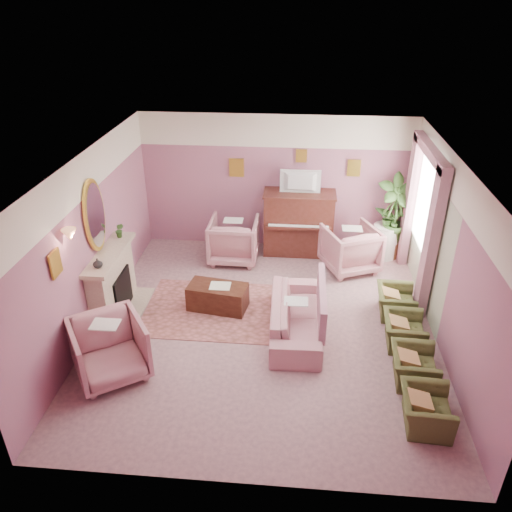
# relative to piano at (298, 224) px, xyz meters

# --- Properties ---
(floor) EXTENTS (5.50, 6.00, 0.01)m
(floor) POSITION_rel_piano_xyz_m (-0.50, -2.68, -0.65)
(floor) COLOR gray
(floor) RESTS_ON ground
(ceiling) EXTENTS (5.50, 6.00, 0.01)m
(ceiling) POSITION_rel_piano_xyz_m (-0.50, -2.68, 2.15)
(ceiling) COLOR white
(ceiling) RESTS_ON wall_back
(wall_back) EXTENTS (5.50, 0.02, 2.80)m
(wall_back) POSITION_rel_piano_xyz_m (-0.50, 0.32, 0.75)
(wall_back) COLOR #845878
(wall_back) RESTS_ON floor
(wall_front) EXTENTS (5.50, 0.02, 2.80)m
(wall_front) POSITION_rel_piano_xyz_m (-0.50, -5.68, 0.75)
(wall_front) COLOR #845878
(wall_front) RESTS_ON floor
(wall_left) EXTENTS (0.02, 6.00, 2.80)m
(wall_left) POSITION_rel_piano_xyz_m (-3.25, -2.68, 0.75)
(wall_left) COLOR #845878
(wall_left) RESTS_ON floor
(wall_right) EXTENTS (0.02, 6.00, 2.80)m
(wall_right) POSITION_rel_piano_xyz_m (2.25, -2.68, 0.75)
(wall_right) COLOR #845878
(wall_right) RESTS_ON floor
(picture_rail_band) EXTENTS (5.50, 0.01, 0.65)m
(picture_rail_band) POSITION_rel_piano_xyz_m (-0.50, 0.31, 1.82)
(picture_rail_band) COLOR white
(picture_rail_band) RESTS_ON wall_back
(stripe_panel) EXTENTS (0.01, 3.00, 2.15)m
(stripe_panel) POSITION_rel_piano_xyz_m (2.23, -1.38, 0.42)
(stripe_panel) COLOR #B5BF9E
(stripe_panel) RESTS_ON wall_right
(fireplace_surround) EXTENTS (0.30, 1.40, 1.10)m
(fireplace_surround) POSITION_rel_piano_xyz_m (-3.09, -2.48, -0.10)
(fireplace_surround) COLOR tan
(fireplace_surround) RESTS_ON floor
(fireplace_inset) EXTENTS (0.18, 0.72, 0.68)m
(fireplace_inset) POSITION_rel_piano_xyz_m (-2.99, -2.48, -0.25)
(fireplace_inset) COLOR black
(fireplace_inset) RESTS_ON floor
(fire_ember) EXTENTS (0.06, 0.54, 0.10)m
(fire_ember) POSITION_rel_piano_xyz_m (-2.95, -2.48, -0.43)
(fire_ember) COLOR #ED4323
(fire_ember) RESTS_ON floor
(mantel_shelf) EXTENTS (0.40, 1.55, 0.07)m
(mantel_shelf) POSITION_rel_piano_xyz_m (-3.06, -2.48, 0.47)
(mantel_shelf) COLOR tan
(mantel_shelf) RESTS_ON fireplace_surround
(hearth) EXTENTS (0.55, 1.50, 0.02)m
(hearth) POSITION_rel_piano_xyz_m (-2.89, -2.48, -0.64)
(hearth) COLOR tan
(hearth) RESTS_ON floor
(mirror_frame) EXTENTS (0.04, 0.72, 1.20)m
(mirror_frame) POSITION_rel_piano_xyz_m (-3.20, -2.48, 1.15)
(mirror_frame) COLOR gold
(mirror_frame) RESTS_ON wall_left
(mirror_glass) EXTENTS (0.01, 0.60, 1.06)m
(mirror_glass) POSITION_rel_piano_xyz_m (-3.17, -2.48, 1.15)
(mirror_glass) COLOR silver
(mirror_glass) RESTS_ON wall_left
(sconce_shade) EXTENTS (0.20, 0.20, 0.16)m
(sconce_shade) POSITION_rel_piano_xyz_m (-3.12, -3.53, 1.33)
(sconce_shade) COLOR #FFA36A
(sconce_shade) RESTS_ON wall_left
(piano) EXTENTS (1.40, 0.60, 1.30)m
(piano) POSITION_rel_piano_xyz_m (0.00, 0.00, 0.00)
(piano) COLOR #4D221A
(piano) RESTS_ON floor
(piano_keyshelf) EXTENTS (1.30, 0.12, 0.06)m
(piano_keyshelf) POSITION_rel_piano_xyz_m (-0.00, -0.35, 0.07)
(piano_keyshelf) COLOR #4D221A
(piano_keyshelf) RESTS_ON piano
(piano_keys) EXTENTS (1.20, 0.08, 0.02)m
(piano_keys) POSITION_rel_piano_xyz_m (0.00, -0.35, 0.11)
(piano_keys) COLOR white
(piano_keys) RESTS_ON piano
(piano_top) EXTENTS (1.45, 0.65, 0.04)m
(piano_top) POSITION_rel_piano_xyz_m (0.00, 0.00, 0.66)
(piano_top) COLOR #4D221A
(piano_top) RESTS_ON piano
(television) EXTENTS (0.80, 0.12, 0.48)m
(television) POSITION_rel_piano_xyz_m (0.00, -0.05, 0.95)
(television) COLOR black
(television) RESTS_ON piano
(print_back_left) EXTENTS (0.30, 0.03, 0.38)m
(print_back_left) POSITION_rel_piano_xyz_m (-1.30, 0.28, 1.07)
(print_back_left) COLOR gold
(print_back_left) RESTS_ON wall_back
(print_back_right) EXTENTS (0.26, 0.03, 0.34)m
(print_back_right) POSITION_rel_piano_xyz_m (1.05, 0.28, 1.13)
(print_back_right) COLOR gold
(print_back_right) RESTS_ON wall_back
(print_back_mid) EXTENTS (0.22, 0.03, 0.26)m
(print_back_mid) POSITION_rel_piano_xyz_m (0.00, 0.28, 1.35)
(print_back_mid) COLOR gold
(print_back_mid) RESTS_ON wall_back
(print_left_wall) EXTENTS (0.03, 0.28, 0.36)m
(print_left_wall) POSITION_rel_piano_xyz_m (-3.21, -3.88, 1.07)
(print_left_wall) COLOR gold
(print_left_wall) RESTS_ON wall_left
(window_blind) EXTENTS (0.03, 1.40, 1.80)m
(window_blind) POSITION_rel_piano_xyz_m (2.20, -1.13, 1.05)
(window_blind) COLOR silver
(window_blind) RESTS_ON wall_right
(curtain_left) EXTENTS (0.16, 0.34, 2.60)m
(curtain_left) POSITION_rel_piano_xyz_m (2.12, -2.05, 0.65)
(curtain_left) COLOR #AE7083
(curtain_left) RESTS_ON floor
(curtain_right) EXTENTS (0.16, 0.34, 2.60)m
(curtain_right) POSITION_rel_piano_xyz_m (2.12, -0.21, 0.65)
(curtain_right) COLOR #AE7083
(curtain_right) RESTS_ON floor
(pelmet) EXTENTS (0.16, 2.20, 0.16)m
(pelmet) POSITION_rel_piano_xyz_m (2.12, -1.13, 1.91)
(pelmet) COLOR #AE7083
(pelmet) RESTS_ON wall_right
(mantel_plant) EXTENTS (0.16, 0.16, 0.28)m
(mantel_plant) POSITION_rel_piano_xyz_m (-3.05, -1.93, 0.64)
(mantel_plant) COLOR #356126
(mantel_plant) RESTS_ON mantel_shelf
(mantel_vase) EXTENTS (0.16, 0.16, 0.16)m
(mantel_vase) POSITION_rel_piano_xyz_m (-3.05, -2.98, 0.58)
(mantel_vase) COLOR white
(mantel_vase) RESTS_ON mantel_shelf
(area_rug) EXTENTS (2.51, 1.81, 0.01)m
(area_rug) POSITION_rel_piano_xyz_m (-1.35, -2.29, -0.64)
(area_rug) COLOR #94524E
(area_rug) RESTS_ON floor
(coffee_table) EXTENTS (1.07, 0.65, 0.45)m
(coffee_table) POSITION_rel_piano_xyz_m (-1.35, -2.23, -0.43)
(coffee_table) COLOR #391C11
(coffee_table) RESTS_ON floor
(table_paper) EXTENTS (0.35, 0.28, 0.01)m
(table_paper) POSITION_rel_piano_xyz_m (-1.30, -2.23, -0.20)
(table_paper) COLOR beige
(table_paper) RESTS_ON coffee_table
(sofa) EXTENTS (0.67, 2.00, 0.81)m
(sofa) POSITION_rel_piano_xyz_m (0.00, -2.77, -0.25)
(sofa) COLOR #C1838A
(sofa) RESTS_ON floor
(sofa_throw) EXTENTS (0.10, 1.52, 0.56)m
(sofa_throw) POSITION_rel_piano_xyz_m (0.40, -2.77, -0.05)
(sofa_throw) COLOR #AE7083
(sofa_throw) RESTS_ON sofa
(floral_armchair_left) EXTENTS (0.95, 0.95, 0.99)m
(floral_armchair_left) POSITION_rel_piano_xyz_m (-1.29, -0.46, -0.15)
(floral_armchair_left) COLOR #C1838A
(floral_armchair_left) RESTS_ON floor
(floral_armchair_right) EXTENTS (0.95, 0.95, 0.99)m
(floral_armchair_right) POSITION_rel_piano_xyz_m (1.03, -0.63, -0.15)
(floral_armchair_right) COLOR #C1838A
(floral_armchair_right) RESTS_ON floor
(floral_armchair_front) EXTENTS (0.95, 0.95, 0.99)m
(floral_armchair_front) POSITION_rel_piano_xyz_m (-2.60, -4.04, -0.15)
(floral_armchair_front) COLOR #C1838A
(floral_armchair_front) RESTS_ON floor
(olive_chair_a) EXTENTS (0.51, 0.73, 0.63)m
(olive_chair_a) POSITION_rel_piano_xyz_m (1.69, -4.60, -0.34)
(olive_chair_a) COLOR #474E24
(olive_chair_a) RESTS_ON floor
(olive_chair_b) EXTENTS (0.51, 0.73, 0.63)m
(olive_chair_b) POSITION_rel_piano_xyz_m (1.69, -3.78, -0.34)
(olive_chair_b) COLOR #474E24
(olive_chair_b) RESTS_ON floor
(olive_chair_c) EXTENTS (0.51, 0.73, 0.63)m
(olive_chair_c) POSITION_rel_piano_xyz_m (1.69, -2.96, -0.34)
(olive_chair_c) COLOR #474E24
(olive_chair_c) RESTS_ON floor
(olive_chair_d) EXTENTS (0.51, 0.73, 0.63)m
(olive_chair_d) POSITION_rel_piano_xyz_m (1.69, -2.14, -0.34)
(olive_chair_d) COLOR #474E24
(olive_chair_d) RESTS_ON floor
(side_table) EXTENTS (0.52, 0.52, 0.70)m
(side_table) POSITION_rel_piano_xyz_m (1.78, -0.04, -0.30)
(side_table) COLOR white
(side_table) RESTS_ON floor
(side_plant_big) EXTENTS (0.30, 0.30, 0.34)m
(side_plant_big) POSITION_rel_piano_xyz_m (1.78, -0.04, 0.22)
(side_plant_big) COLOR #356126
(side_plant_big) RESTS_ON side_table
(side_plant_small) EXTENTS (0.16, 0.16, 0.28)m
(side_plant_small) POSITION_rel_piano_xyz_m (1.90, -0.14, 0.19)
(side_plant_small) COLOR #356126
(side_plant_small) RESTS_ON side_table
(palm_pot) EXTENTS (0.34, 0.34, 0.34)m
(palm_pot) POSITION_rel_piano_xyz_m (1.89, -0.07, -0.48)
(palm_pot) COLOR brown
(palm_pot) RESTS_ON floor
(palm_plant) EXTENTS (0.76, 0.76, 1.44)m
(palm_plant) POSITION_rel_piano_xyz_m (1.89, -0.07, 0.41)
(palm_plant) COLOR #356126
(palm_plant) RESTS_ON palm_pot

